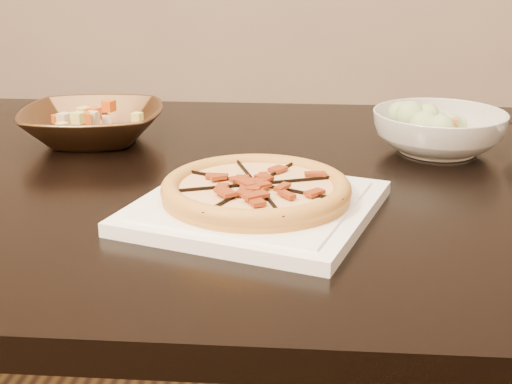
# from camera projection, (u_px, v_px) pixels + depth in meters

# --- Properties ---
(dining_table) EXTENTS (1.57, 1.05, 0.75)m
(dining_table) POSITION_uv_depth(u_px,v_px,m) (211.00, 226.00, 1.13)
(dining_table) COLOR black
(dining_table) RESTS_ON floor
(plate) EXTENTS (0.36, 0.36, 0.02)m
(plate) POSITION_uv_depth(u_px,v_px,m) (256.00, 206.00, 0.93)
(plate) COLOR white
(plate) RESTS_ON dining_table
(pizza) EXTENTS (0.25, 0.25, 0.03)m
(pizza) POSITION_uv_depth(u_px,v_px,m) (256.00, 189.00, 0.92)
(pizza) COLOR gold
(pizza) RESTS_ON plate
(bronze_bowl) EXTENTS (0.28, 0.28, 0.06)m
(bronze_bowl) POSITION_uv_depth(u_px,v_px,m) (93.00, 125.00, 1.25)
(bronze_bowl) COLOR brown
(bronze_bowl) RESTS_ON dining_table
(mixed_dish) EXTENTS (0.11, 0.12, 0.03)m
(mixed_dish) POSITION_uv_depth(u_px,v_px,m) (90.00, 100.00, 1.24)
(mixed_dish) COLOR #C8B593
(mixed_dish) RESTS_ON bronze_bowl
(salad_bowl) EXTENTS (0.22, 0.22, 0.07)m
(salad_bowl) POSITION_uv_depth(u_px,v_px,m) (438.00, 132.00, 1.19)
(salad_bowl) COLOR silver
(salad_bowl) RESTS_ON dining_table
(salad) EXTENTS (0.12, 0.10, 0.04)m
(salad) POSITION_uv_depth(u_px,v_px,m) (441.00, 101.00, 1.17)
(salad) COLOR #B6CF91
(salad) RESTS_ON salad_bowl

